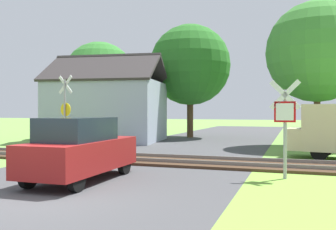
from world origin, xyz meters
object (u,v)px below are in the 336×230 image
object	(u,v)px
tree_center	(190,65)
tree_left	(99,78)
crossing_sign_far	(65,109)
house	(108,109)
tree_right	(317,52)
parked_car	(80,149)
stop_sign_near	(285,121)

from	to	relation	value
tree_center	tree_left	distance (m)	6.77
crossing_sign_far	tree_left	bearing A→B (deg)	122.32
house	tree_center	distance (m)	7.34
tree_right	parked_car	bearing A→B (deg)	-118.11
crossing_sign_far	parked_car	world-z (taller)	crossing_sign_far
stop_sign_near	crossing_sign_far	xyz separation A→B (m)	(-9.98, 3.83, 0.39)
stop_sign_near	tree_right	bearing A→B (deg)	-90.77
house	tree_left	bearing A→B (deg)	121.48
stop_sign_near	tree_left	world-z (taller)	tree_left
crossing_sign_far	parked_car	bearing A→B (deg)	-40.22
house	tree_center	world-z (taller)	tree_center
crossing_sign_far	stop_sign_near	bearing A→B (deg)	-8.50
stop_sign_near	crossing_sign_far	distance (m)	10.70
house	tree_left	world-z (taller)	tree_left
house	tree_right	world-z (taller)	tree_right
stop_sign_near	parked_car	bearing A→B (deg)	28.41
crossing_sign_far	house	size ratio (longest dim) A/B	0.47
house	stop_sign_near	bearing A→B (deg)	-50.94
house	tree_right	xyz separation A→B (m)	(12.74, 0.01, 3.11)
tree_center	crossing_sign_far	bearing A→B (deg)	-103.47
house	tree_right	size ratio (longest dim) A/B	0.98
parked_car	tree_right	bearing A→B (deg)	61.42
stop_sign_near	tree_center	bearing A→B (deg)	-58.71
house	tree_center	size ratio (longest dim) A/B	0.93
crossing_sign_far	tree_left	xyz separation A→B (m)	(-3.34, 9.25, 2.30)
house	parked_car	xyz separation A→B (m)	(5.90, -12.79, -1.19)
house	parked_car	bearing A→B (deg)	-72.97
stop_sign_near	crossing_sign_far	bearing A→B (deg)	-14.20
tree_left	parked_car	distance (m)	17.51
tree_center	stop_sign_near	bearing A→B (deg)	-65.49
tree_right	tree_center	xyz separation A→B (m)	(-8.56, 5.03, 0.20)
house	tree_center	bearing A→B (deg)	42.54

